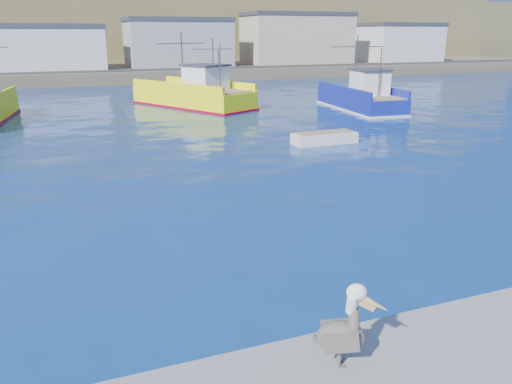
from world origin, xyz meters
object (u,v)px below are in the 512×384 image
(trawler_yellow_b, at_px, (195,94))
(pelican, at_px, (344,330))
(skiff_mid, at_px, (324,139))
(boat_orange, at_px, (216,91))
(trawler_blue, at_px, (361,98))

(trawler_yellow_b, xyz_separation_m, pelican, (-6.91, -38.47, 0.12))
(pelican, bearing_deg, skiff_mid, 62.42)
(skiff_mid, bearing_deg, boat_orange, 91.59)
(skiff_mid, xyz_separation_m, pelican, (-10.38, -19.88, 0.95))
(trawler_yellow_b, height_order, pelican, trawler_yellow_b)
(trawler_yellow_b, height_order, boat_orange, trawler_yellow_b)
(trawler_yellow_b, xyz_separation_m, boat_orange, (2.88, 2.92, -0.11))
(trawler_blue, relative_size, pelican, 6.43)
(pelican, bearing_deg, trawler_yellow_b, 79.82)
(trawler_yellow_b, relative_size, skiff_mid, 3.28)
(skiff_mid, bearing_deg, trawler_yellow_b, 100.60)
(skiff_mid, bearing_deg, pelican, -117.58)
(trawler_blue, xyz_separation_m, boat_orange, (-10.51, 9.98, -0.00))
(trawler_blue, height_order, skiff_mid, trawler_blue)
(skiff_mid, height_order, pelican, pelican)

